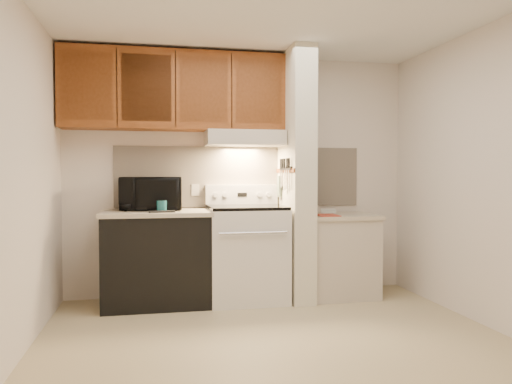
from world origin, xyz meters
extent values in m
plane|color=tan|center=(0.00, 0.00, 0.00)|extent=(3.60, 3.60, 0.00)
plane|color=white|center=(0.00, 0.00, 2.50)|extent=(3.60, 3.60, 0.00)
cube|color=silver|center=(0.00, 1.50, 1.25)|extent=(3.60, 2.50, 0.02)
cube|color=silver|center=(-1.80, 0.00, 1.25)|extent=(0.02, 3.00, 2.50)
cube|color=silver|center=(1.80, 0.00, 1.25)|extent=(0.02, 3.00, 2.50)
cube|color=beige|center=(0.00, 1.49, 1.24)|extent=(2.60, 0.02, 0.63)
cube|color=silver|center=(0.00, 1.16, 0.46)|extent=(0.76, 0.65, 0.92)
cube|color=black|center=(0.00, 0.84, 0.50)|extent=(0.50, 0.01, 0.30)
cylinder|color=silver|center=(0.00, 0.80, 0.72)|extent=(0.65, 0.02, 0.02)
cube|color=black|center=(0.00, 1.16, 0.94)|extent=(0.74, 0.64, 0.03)
cube|color=silver|center=(0.00, 1.44, 1.05)|extent=(0.76, 0.08, 0.20)
cube|color=black|center=(0.00, 1.40, 1.05)|extent=(0.10, 0.01, 0.04)
cylinder|color=silver|center=(-0.28, 1.40, 1.05)|extent=(0.05, 0.02, 0.05)
cylinder|color=silver|center=(-0.18, 1.40, 1.05)|extent=(0.05, 0.02, 0.05)
cylinder|color=silver|center=(0.18, 1.40, 1.05)|extent=(0.05, 0.02, 0.05)
cylinder|color=silver|center=(0.28, 1.40, 1.05)|extent=(0.05, 0.02, 0.05)
cube|color=black|center=(-0.88, 1.17, 0.43)|extent=(1.00, 0.63, 0.87)
cube|color=#C2B59A|center=(-0.88, 1.17, 0.89)|extent=(1.04, 0.67, 0.04)
cube|color=black|center=(-0.83, 0.97, 0.92)|extent=(0.24, 0.11, 0.02)
cylinder|color=#1B5A60|center=(-0.83, 1.06, 0.96)|extent=(0.12, 0.12, 0.11)
cube|color=beige|center=(-0.48, 1.48, 1.10)|extent=(0.08, 0.01, 0.12)
imported|color=black|center=(-0.93, 1.31, 1.07)|extent=(0.60, 0.41, 0.33)
cube|color=beige|center=(0.51, 1.15, 1.25)|extent=(0.22, 0.70, 2.50)
cube|color=brown|center=(0.39, 1.15, 1.30)|extent=(0.01, 0.70, 0.04)
cube|color=black|center=(0.39, 1.10, 1.32)|extent=(0.02, 0.42, 0.04)
cube|color=silver|center=(0.38, 0.94, 1.22)|extent=(0.01, 0.03, 0.16)
cylinder|color=black|center=(0.38, 0.94, 1.37)|extent=(0.02, 0.02, 0.10)
cube|color=silver|center=(0.38, 1.02, 1.21)|extent=(0.01, 0.04, 0.18)
cylinder|color=black|center=(0.38, 1.01, 1.37)|extent=(0.02, 0.02, 0.10)
cube|color=silver|center=(0.38, 1.09, 1.20)|extent=(0.01, 0.04, 0.20)
cylinder|color=black|center=(0.38, 1.10, 1.37)|extent=(0.02, 0.02, 0.10)
cube|color=silver|center=(0.38, 1.19, 1.22)|extent=(0.01, 0.04, 0.16)
cylinder|color=black|center=(0.38, 1.19, 1.37)|extent=(0.02, 0.02, 0.10)
cube|color=silver|center=(0.38, 1.26, 1.21)|extent=(0.01, 0.04, 0.18)
cylinder|color=black|center=(0.38, 1.25, 1.37)|extent=(0.02, 0.02, 0.10)
cube|color=slate|center=(0.38, 1.32, 1.14)|extent=(0.03, 0.09, 0.22)
cube|color=beige|center=(0.97, 1.15, 0.40)|extent=(0.70, 0.60, 0.81)
cube|color=#C2B59A|center=(0.97, 1.15, 0.83)|extent=(0.74, 0.64, 0.04)
cube|color=#AD3C29|center=(0.79, 1.00, 0.85)|extent=(0.22, 0.29, 0.01)
cube|color=white|center=(0.92, 1.33, 0.87)|extent=(0.18, 0.14, 0.04)
cube|color=beige|center=(0.00, 1.28, 1.62)|extent=(0.78, 0.44, 0.15)
cube|color=beige|center=(0.00, 1.07, 1.58)|extent=(0.78, 0.04, 0.06)
cube|color=brown|center=(-0.69, 1.32, 2.08)|extent=(2.18, 0.33, 0.77)
cube|color=brown|center=(-1.51, 1.17, 2.08)|extent=(0.46, 0.01, 0.63)
cube|color=black|center=(-1.23, 1.16, 2.08)|extent=(0.01, 0.01, 0.73)
cube|color=brown|center=(-0.96, 1.17, 2.08)|extent=(0.46, 0.01, 0.63)
cube|color=black|center=(-0.69, 1.16, 2.08)|extent=(0.01, 0.01, 0.73)
cube|color=brown|center=(-0.42, 1.17, 2.08)|extent=(0.46, 0.01, 0.63)
cube|color=black|center=(-0.14, 1.16, 2.08)|extent=(0.01, 0.01, 0.73)
cube|color=brown|center=(0.13, 1.17, 2.08)|extent=(0.46, 0.01, 0.63)
camera|label=1|loc=(-0.89, -3.71, 1.27)|focal=35.00mm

